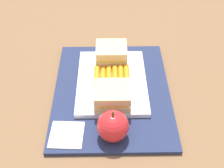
# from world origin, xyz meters

# --- Properties ---
(ground_plane) EXTENTS (2.40, 2.40, 0.00)m
(ground_plane) POSITION_xyz_m (0.00, 0.00, 0.00)
(ground_plane) COLOR brown
(lunchbag_mat) EXTENTS (0.36, 0.28, 0.01)m
(lunchbag_mat) POSITION_xyz_m (0.00, 0.00, 0.01)
(lunchbag_mat) COLOR navy
(lunchbag_mat) RESTS_ON ground_plane
(food_tray) EXTENTS (0.23, 0.17, 0.01)m
(food_tray) POSITION_xyz_m (-0.03, 0.00, 0.02)
(food_tray) COLOR white
(food_tray) RESTS_ON lunchbag_mat
(sandwich_half_left) EXTENTS (0.07, 0.08, 0.04)m
(sandwich_half_left) POSITION_xyz_m (-0.10, 0.00, 0.04)
(sandwich_half_left) COLOR #DBC189
(sandwich_half_left) RESTS_ON food_tray
(sandwich_half_right) EXTENTS (0.07, 0.08, 0.04)m
(sandwich_half_right) POSITION_xyz_m (0.05, 0.00, 0.04)
(sandwich_half_right) COLOR #DBC189
(sandwich_half_right) RESTS_ON food_tray
(carrot_sticks_bundle) EXTENTS (0.08, 0.09, 0.02)m
(carrot_sticks_bundle) POSITION_xyz_m (-0.02, 0.00, 0.03)
(carrot_sticks_bundle) COLOR orange
(carrot_sticks_bundle) RESTS_ON food_tray
(apple) EXTENTS (0.07, 0.07, 0.08)m
(apple) POSITION_xyz_m (0.14, 0.00, 0.04)
(apple) COLOR red
(apple) RESTS_ON lunchbag_mat
(paper_napkin) EXTENTS (0.07, 0.07, 0.00)m
(paper_napkin) POSITION_xyz_m (0.14, -0.10, 0.01)
(paper_napkin) COLOR white
(paper_napkin) RESTS_ON lunchbag_mat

